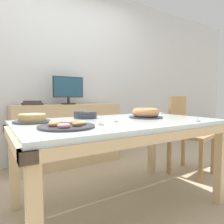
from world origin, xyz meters
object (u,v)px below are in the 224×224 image
(computer_monitor, at_px, (68,90))
(tealight_right_edge, at_px, (139,114))
(chair, at_px, (186,130))
(tealight_near_front, at_px, (160,113))
(cake_chocolate_round, at_px, (32,119))
(cake_golden_bundt, at_px, (146,113))
(tealight_left_edge, at_px, (198,120))
(tealight_centre, at_px, (116,121))
(book_stack, at_px, (32,103))
(pastry_platter, at_px, (66,126))
(plate_stack, at_px, (85,115))
(tealight_near_cakes, at_px, (101,124))

(computer_monitor, height_order, tealight_right_edge, computer_monitor)
(chair, relative_size, tealight_right_edge, 23.50)
(computer_monitor, height_order, tealight_near_front, computer_monitor)
(cake_chocolate_round, height_order, cake_golden_bundt, cake_golden_bundt)
(tealight_near_front, distance_m, tealight_left_edge, 0.73)
(chair, relative_size, cake_golden_bundt, 3.02)
(computer_monitor, bearing_deg, cake_chocolate_round, -122.36)
(cake_chocolate_round, distance_m, tealight_centre, 0.64)
(book_stack, height_order, cake_golden_bundt, book_stack)
(book_stack, bearing_deg, cake_chocolate_round, -100.39)
(book_stack, xyz_separation_m, tealight_right_edge, (0.88, -1.01, -0.11))
(tealight_left_edge, bearing_deg, cake_chocolate_round, 150.05)
(cake_chocolate_round, bearing_deg, cake_golden_bundt, -11.38)
(tealight_near_front, bearing_deg, tealight_centre, -157.05)
(book_stack, bearing_deg, cake_golden_bundt, -58.02)
(cake_chocolate_round, bearing_deg, tealight_left_edge, -29.95)
(pastry_platter, xyz_separation_m, plate_stack, (0.34, 0.46, 0.02))
(computer_monitor, distance_m, tealight_near_front, 1.27)
(plate_stack, height_order, tealight_centre, plate_stack)
(tealight_right_edge, height_order, tealight_centre, same)
(plate_stack, bearing_deg, book_stack, 106.31)
(book_stack, height_order, plate_stack, book_stack)
(cake_chocolate_round, height_order, tealight_near_cakes, cake_chocolate_round)
(plate_stack, relative_size, tealight_left_edge, 5.25)
(tealight_near_cakes, xyz_separation_m, tealight_centre, (0.18, 0.09, 0.00))
(computer_monitor, bearing_deg, tealight_centre, -94.67)
(chair, height_order, tealight_centre, chair)
(computer_monitor, bearing_deg, plate_stack, -100.98)
(computer_monitor, height_order, tealight_near_cakes, computer_monitor)
(plate_stack, height_order, tealight_near_cakes, plate_stack)
(cake_chocolate_round, xyz_separation_m, cake_golden_bundt, (0.96, -0.19, 0.01))
(chair, distance_m, plate_stack, 1.33)
(tealight_near_cakes, bearing_deg, book_stack, 97.02)
(pastry_platter, height_order, tealight_centre, pastry_platter)
(computer_monitor, distance_m, tealight_left_edge, 1.76)
(cake_golden_bundt, distance_m, tealight_centre, 0.44)
(tealight_near_cakes, bearing_deg, chair, 15.55)
(computer_monitor, height_order, cake_chocolate_round, computer_monitor)
(book_stack, distance_m, tealight_right_edge, 1.35)
(cake_golden_bundt, relative_size, tealight_near_front, 7.79)
(pastry_platter, bearing_deg, tealight_near_cakes, -5.52)
(chair, distance_m, tealight_left_edge, 0.94)
(book_stack, xyz_separation_m, cake_golden_bundt, (0.77, -1.24, -0.08))
(book_stack, xyz_separation_m, cake_chocolate_round, (-0.19, -1.04, -0.09))
(cake_golden_bundt, distance_m, pastry_platter, 0.85)
(book_stack, bearing_deg, tealight_near_cakes, -82.98)
(tealight_centre, bearing_deg, cake_golden_bundt, 17.15)
(chair, height_order, pastry_platter, chair)
(pastry_platter, bearing_deg, tealight_centre, 8.68)
(chair, height_order, cake_golden_bundt, chair)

